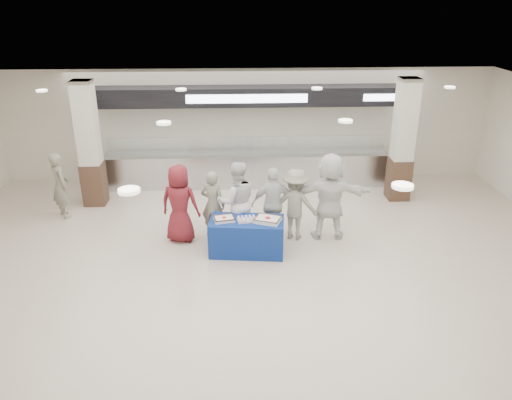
{
  "coord_description": "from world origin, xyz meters",
  "views": [
    {
      "loc": [
        -0.35,
        -8.06,
        5.16
      ],
      "look_at": [
        0.08,
        1.6,
        1.1
      ],
      "focal_mm": 35.0,
      "sensor_mm": 36.0,
      "label": 1
    }
  ],
  "objects_px": {
    "sheet_cake_right": "(268,219)",
    "cupcake_tray": "(247,219)",
    "civilian_maroon": "(180,204)",
    "soldier_a": "(213,204)",
    "soldier_bg": "(60,185)",
    "sheet_cake_left": "(224,219)",
    "chef_short": "(273,204)",
    "chef_tall": "(237,201)",
    "civilian_white": "(330,196)",
    "soldier_b": "(295,204)",
    "display_table": "(247,236)"
  },
  "relations": [
    {
      "from": "cupcake_tray",
      "to": "chef_short",
      "type": "bearing_deg",
      "value": 47.9
    },
    {
      "from": "soldier_a",
      "to": "chef_tall",
      "type": "distance_m",
      "value": 0.58
    },
    {
      "from": "sheet_cake_left",
      "to": "display_table",
      "type": "bearing_deg",
      "value": -0.9
    },
    {
      "from": "sheet_cake_right",
      "to": "soldier_bg",
      "type": "relative_size",
      "value": 0.38
    },
    {
      "from": "civilian_maroon",
      "to": "soldier_bg",
      "type": "xyz_separation_m",
      "value": [
        -3.01,
        1.4,
        -0.06
      ]
    },
    {
      "from": "cupcake_tray",
      "to": "chef_short",
      "type": "distance_m",
      "value": 0.9
    },
    {
      "from": "chef_short",
      "to": "display_table",
      "type": "bearing_deg",
      "value": 43.66
    },
    {
      "from": "soldier_b",
      "to": "soldier_a",
      "type": "bearing_deg",
      "value": 13.76
    },
    {
      "from": "sheet_cake_right",
      "to": "civilian_maroon",
      "type": "relative_size",
      "value": 0.35
    },
    {
      "from": "soldier_a",
      "to": "chef_tall",
      "type": "relative_size",
      "value": 0.85
    },
    {
      "from": "soldier_a",
      "to": "civilian_white",
      "type": "relative_size",
      "value": 0.78
    },
    {
      "from": "sheet_cake_left",
      "to": "chef_short",
      "type": "distance_m",
      "value": 1.25
    },
    {
      "from": "chef_short",
      "to": "civilian_maroon",
      "type": "bearing_deg",
      "value": -2.81
    },
    {
      "from": "cupcake_tray",
      "to": "soldier_a",
      "type": "bearing_deg",
      "value": 131.0
    },
    {
      "from": "sheet_cake_right",
      "to": "cupcake_tray",
      "type": "bearing_deg",
      "value": 171.73
    },
    {
      "from": "display_table",
      "to": "sheet_cake_right",
      "type": "relative_size",
      "value": 2.52
    },
    {
      "from": "display_table",
      "to": "sheet_cake_left",
      "type": "xyz_separation_m",
      "value": [
        -0.47,
        0.01,
        0.42
      ]
    },
    {
      "from": "cupcake_tray",
      "to": "soldier_b",
      "type": "relative_size",
      "value": 0.27
    },
    {
      "from": "cupcake_tray",
      "to": "civilian_maroon",
      "type": "xyz_separation_m",
      "value": [
        -1.45,
        0.67,
        0.1
      ]
    },
    {
      "from": "soldier_b",
      "to": "chef_short",
      "type": "bearing_deg",
      "value": 19.37
    },
    {
      "from": "sheet_cake_left",
      "to": "civilian_maroon",
      "type": "xyz_separation_m",
      "value": [
        -0.97,
        0.63,
        0.09
      ]
    },
    {
      "from": "soldier_bg",
      "to": "chef_tall",
      "type": "bearing_deg",
      "value": -143.07
    },
    {
      "from": "civilian_white",
      "to": "soldier_bg",
      "type": "distance_m",
      "value": 6.46
    },
    {
      "from": "chef_tall",
      "to": "chef_short",
      "type": "bearing_deg",
      "value": 170.74
    },
    {
      "from": "civilian_maroon",
      "to": "soldier_a",
      "type": "distance_m",
      "value": 0.74
    },
    {
      "from": "soldier_bg",
      "to": "sheet_cake_right",
      "type": "bearing_deg",
      "value": -148.42
    },
    {
      "from": "soldier_a",
      "to": "civilian_white",
      "type": "xyz_separation_m",
      "value": [
        2.58,
        -0.18,
        0.21
      ]
    },
    {
      "from": "chef_tall",
      "to": "chef_short",
      "type": "height_order",
      "value": "chef_tall"
    },
    {
      "from": "civilian_maroon",
      "to": "soldier_b",
      "type": "bearing_deg",
      "value": -164.95
    },
    {
      "from": "civilian_maroon",
      "to": "soldier_bg",
      "type": "relative_size",
      "value": 1.07
    },
    {
      "from": "soldier_a",
      "to": "soldier_bg",
      "type": "relative_size",
      "value": 0.95
    },
    {
      "from": "cupcake_tray",
      "to": "civilian_white",
      "type": "xyz_separation_m",
      "value": [
        1.84,
        0.67,
        0.21
      ]
    },
    {
      "from": "soldier_b",
      "to": "soldier_bg",
      "type": "distance_m",
      "value": 5.73
    },
    {
      "from": "sheet_cake_right",
      "to": "soldier_b",
      "type": "height_order",
      "value": "soldier_b"
    },
    {
      "from": "civilian_maroon",
      "to": "chef_tall",
      "type": "distance_m",
      "value": 1.25
    },
    {
      "from": "cupcake_tray",
      "to": "chef_tall",
      "type": "bearing_deg",
      "value": 106.61
    },
    {
      "from": "sheet_cake_right",
      "to": "civilian_maroon",
      "type": "distance_m",
      "value": 2.02
    },
    {
      "from": "display_table",
      "to": "cupcake_tray",
      "type": "relative_size",
      "value": 3.48
    },
    {
      "from": "sheet_cake_left",
      "to": "soldier_b",
      "type": "bearing_deg",
      "value": 22.02
    },
    {
      "from": "sheet_cake_left",
      "to": "soldier_bg",
      "type": "bearing_deg",
      "value": 152.99
    },
    {
      "from": "cupcake_tray",
      "to": "soldier_bg",
      "type": "relative_size",
      "value": 0.27
    },
    {
      "from": "sheet_cake_right",
      "to": "chef_short",
      "type": "xyz_separation_m",
      "value": [
        0.17,
        0.73,
        0.03
      ]
    },
    {
      "from": "sheet_cake_left",
      "to": "chef_short",
      "type": "bearing_deg",
      "value": 30.37
    },
    {
      "from": "display_table",
      "to": "soldier_bg",
      "type": "xyz_separation_m",
      "value": [
        -4.46,
        2.04,
        0.45
      ]
    },
    {
      "from": "sheet_cake_right",
      "to": "chef_tall",
      "type": "distance_m",
      "value": 0.97
    },
    {
      "from": "chef_tall",
      "to": "soldier_b",
      "type": "relative_size",
      "value": 1.12
    },
    {
      "from": "soldier_a",
      "to": "soldier_b",
      "type": "distance_m",
      "value": 1.83
    },
    {
      "from": "sheet_cake_right",
      "to": "civilian_white",
      "type": "bearing_deg",
      "value": 27.32
    },
    {
      "from": "sheet_cake_left",
      "to": "chef_tall",
      "type": "distance_m",
      "value": 0.7
    },
    {
      "from": "cupcake_tray",
      "to": "soldier_a",
      "type": "distance_m",
      "value": 1.12
    }
  ]
}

